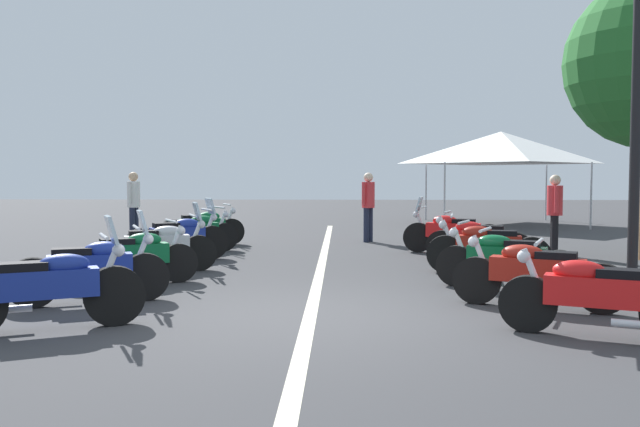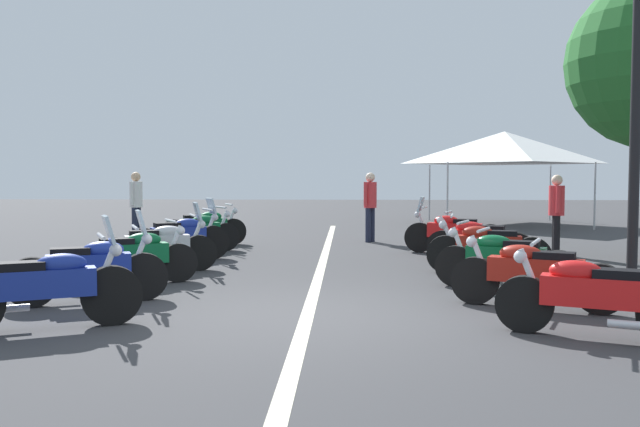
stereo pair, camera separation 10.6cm
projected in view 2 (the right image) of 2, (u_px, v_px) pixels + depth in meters
The scene contains 20 objects.
ground_plane at pixel (307, 316), 7.85m from camera, with size 80.00×80.00×0.00m, color #38383A.
lane_centre_stripe at pixel (321, 267), 12.04m from camera, with size 20.48×0.16×0.01m, color beige.
motorcycle_left_row_0 at pixel (47, 286), 7.08m from camera, with size 1.06×1.90×1.22m.
motorcycle_left_row_1 at pixel (91, 268), 8.59m from camera, with size 0.98×1.90×1.21m.
motorcycle_left_row_2 at pixel (133, 256), 10.05m from camera, with size 1.12×1.81×0.98m.
motorcycle_left_row_3 at pixel (159, 246), 11.40m from camera, with size 0.96×1.95×1.20m.
motorcycle_left_row_4 at pixel (180, 237), 12.96m from camera, with size 1.14×1.85×1.23m.
motorcycle_left_row_5 at pixel (196, 232), 14.41m from camera, with size 1.17×1.77×0.99m.
motorcycle_left_row_6 at pixel (204, 227), 15.85m from camera, with size 1.04×1.95×1.00m.
motorcycle_right_row_0 at pixel (592, 295), 6.73m from camera, with size 0.98×1.86×0.98m.
motorcycle_right_row_1 at pixel (534, 273), 8.24m from camera, with size 1.05×1.98×0.99m.
motorcycle_right_row_2 at pixel (504, 259), 9.62m from camera, with size 1.04×1.95×0.99m.
motorcycle_right_row_3 at pixel (487, 247), 11.20m from camera, with size 0.77×2.05×1.00m.
motorcycle_right_row_4 at pixel (478, 240), 12.60m from camera, with size 0.95×1.93×0.98m.
motorcycle_right_row_5 at pixel (453, 232), 14.21m from camera, with size 0.89×2.11×1.21m.
street_lamp_twin_globe at pixel (638, 27), 8.88m from camera, with size 0.32×1.22×5.42m.
bystander_0 at pixel (556, 208), 13.91m from camera, with size 0.52×0.32×1.69m.
bystander_1 at pixel (136, 201), 16.80m from camera, with size 0.52×0.32×1.76m.
bystander_2 at pixel (370, 201), 16.70m from camera, with size 0.45×0.34×1.75m.
event_tent at pixel (504, 148), 22.81m from camera, with size 5.04×5.04×3.20m.
Camera 2 is at (-7.76, -0.47, 1.64)m, focal length 37.31 mm.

